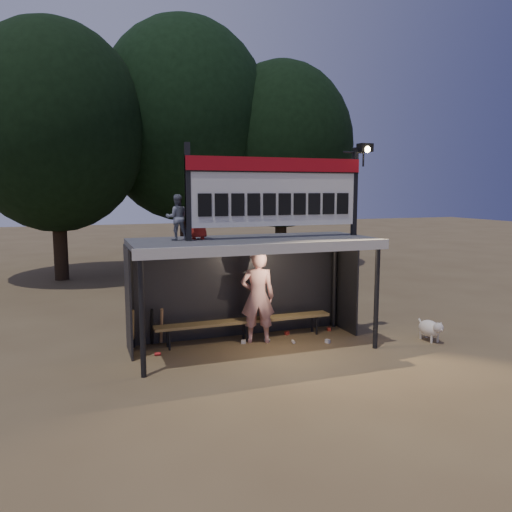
# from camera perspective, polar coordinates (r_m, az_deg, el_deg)

# --- Properties ---
(ground) EXTENTS (80.00, 80.00, 0.00)m
(ground) POSITION_cam_1_polar(r_m,az_deg,el_deg) (10.72, -0.28, -10.43)
(ground) COLOR brown
(ground) RESTS_ON ground
(player) EXTENTS (0.84, 0.67, 2.03)m
(player) POSITION_cam_1_polar(r_m,az_deg,el_deg) (10.84, 0.19, -4.67)
(player) COLOR white
(player) RESTS_ON ground
(child_a) EXTENTS (0.46, 0.37, 0.91)m
(child_a) POSITION_cam_1_polar(r_m,az_deg,el_deg) (9.99, -9.02, 4.37)
(child_a) COLOR slate
(child_a) RESTS_ON dugout_shelter
(child_b) EXTENTS (0.53, 0.43, 0.95)m
(child_b) POSITION_cam_1_polar(r_m,az_deg,el_deg) (10.17, -6.65, 4.59)
(child_b) COLOR #AD231A
(child_b) RESTS_ON dugout_shelter
(dugout_shelter) EXTENTS (5.10, 2.08, 2.32)m
(dugout_shelter) POSITION_cam_1_polar(r_m,az_deg,el_deg) (10.53, -0.74, -0.45)
(dugout_shelter) COLOR #3F3F41
(dugout_shelter) RESTS_ON ground
(scoreboard_assembly) EXTENTS (4.10, 0.27, 1.99)m
(scoreboard_assembly) POSITION_cam_1_polar(r_m,az_deg,el_deg) (10.39, 2.65, 7.62)
(scoreboard_assembly) COLOR black
(scoreboard_assembly) RESTS_ON dugout_shelter
(bench) EXTENTS (4.00, 0.35, 0.48)m
(bench) POSITION_cam_1_polar(r_m,az_deg,el_deg) (11.10, -1.24, -7.48)
(bench) COLOR olive
(bench) RESTS_ON ground
(tree_left) EXTENTS (6.46, 6.46, 9.27)m
(tree_left) POSITION_cam_1_polar(r_m,az_deg,el_deg) (19.74, -22.05, 13.43)
(tree_left) COLOR black
(tree_left) RESTS_ON ground
(tree_mid) EXTENTS (7.22, 7.22, 10.36)m
(tree_mid) POSITION_cam_1_polar(r_m,az_deg,el_deg) (21.75, -8.25, 15.03)
(tree_mid) COLOR black
(tree_mid) RESTS_ON ground
(tree_right) EXTENTS (6.08, 6.08, 8.72)m
(tree_right) POSITION_cam_1_polar(r_m,az_deg,el_deg) (21.88, 2.92, 12.48)
(tree_right) COLOR black
(tree_right) RESTS_ON ground
(dog) EXTENTS (0.36, 0.81, 0.49)m
(dog) POSITION_cam_1_polar(r_m,az_deg,el_deg) (11.76, 19.33, -7.83)
(dog) COLOR #F0E3D0
(dog) RESTS_ON ground
(bats) EXTENTS (0.67, 0.35, 0.84)m
(bats) POSITION_cam_1_polar(r_m,az_deg,el_deg) (10.90, -12.33, -7.95)
(bats) COLOR #9D7B49
(bats) RESTS_ON ground
(litter) EXTENTS (4.21, 0.99, 0.08)m
(litter) POSITION_cam_1_polar(r_m,az_deg,el_deg) (11.15, 2.20, -9.53)
(litter) COLOR #B0301E
(litter) RESTS_ON ground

